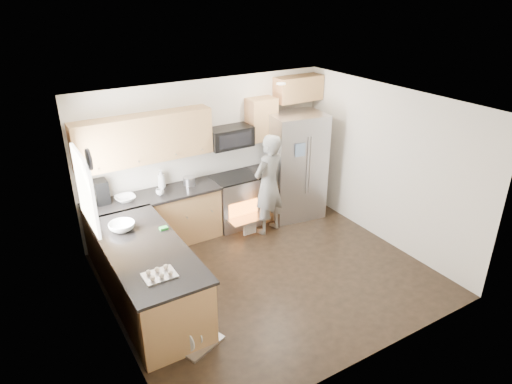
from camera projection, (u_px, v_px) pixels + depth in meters
ground at (269, 275)px, 6.88m from camera, size 4.50×4.50×0.00m
room_shell at (267, 172)px, 6.17m from camera, size 4.54×4.04×2.62m
back_cabinet_run at (183, 185)px, 7.55m from camera, size 4.45×0.64×2.50m
peninsula at (148, 276)px, 6.05m from camera, size 0.96×2.36×1.04m
stove_range at (234, 190)px, 8.07m from camera, size 0.76×0.97×1.79m
refrigerator at (296, 166)px, 8.30m from camera, size 1.05×0.87×1.94m
person at (269, 185)px, 7.75m from camera, size 0.74×0.59×1.77m
dish_rack at (197, 337)px, 5.55m from camera, size 0.65×0.59×0.33m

